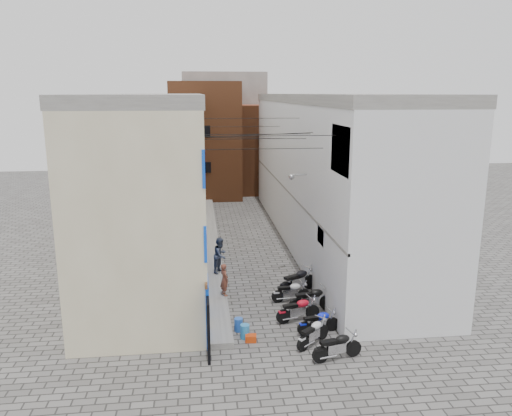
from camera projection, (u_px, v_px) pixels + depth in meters
name	position (u px, v px, depth m)	size (l,w,h in m)	color
ground	(278.00, 346.00, 18.24)	(90.00, 90.00, 0.00)	#555350
plinth	(211.00, 242.00, 30.56)	(0.90, 26.00, 0.25)	slate
building_left	(159.00, 173.00, 29.19)	(5.10, 27.00, 9.00)	#C1B592
building_right	(326.00, 169.00, 30.37)	(5.94, 26.00, 9.00)	silver
building_far_brick_left	(206.00, 140.00, 43.98)	(6.00, 6.00, 10.00)	brown
building_far_brick_right	(259.00, 148.00, 46.71)	(5.00, 6.00, 8.00)	brown
building_far_concrete	(224.00, 129.00, 49.91)	(8.00, 5.00, 11.00)	slate
far_shopfront	(231.00, 188.00, 42.36)	(2.00, 0.30, 2.40)	black
overhead_wires	(254.00, 134.00, 24.04)	(5.80, 13.02, 1.32)	black
motorcycle_a	(337.00, 345.00, 17.25)	(0.59, 1.88, 1.09)	black
motorcycle_b	(313.00, 332.00, 18.26)	(0.56, 1.78, 1.03)	silver
motorcycle_c	(319.00, 321.00, 19.17)	(0.55, 1.74, 1.01)	#0E1ED9
motorcycle_d	(298.00, 309.00, 20.16)	(0.60, 1.88, 1.09)	#B30C1E
motorcycle_e	(312.00, 298.00, 21.09)	(0.64, 2.03, 1.17)	black
motorcycle_f	(291.00, 291.00, 22.07)	(0.55, 1.75, 1.02)	silver
motorcycle_g	(298.00, 279.00, 23.09)	(0.68, 2.16, 1.25)	black
person_a	(224.00, 280.00, 22.09)	(0.54, 0.35, 1.47)	brown
person_b	(221.00, 255.00, 24.91)	(0.88, 0.68, 1.80)	#384054
water_jug_near	(245.00, 332.00, 18.81)	(0.35, 0.35, 0.55)	#277FC3
water_jug_far	(239.00, 325.00, 19.39)	(0.34, 0.34, 0.52)	blue
red_crate	(251.00, 338.00, 18.59)	(0.41, 0.31, 0.26)	#BF370D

